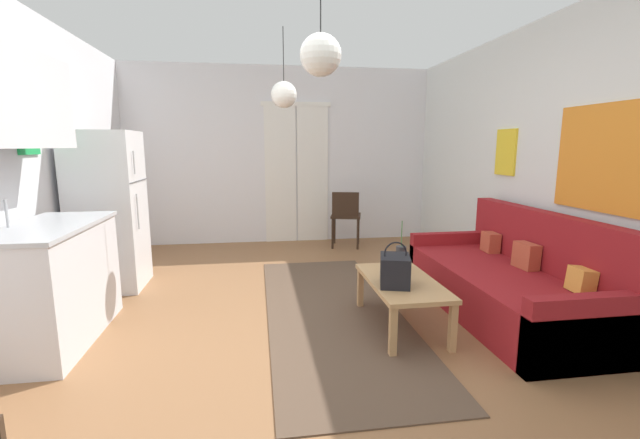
{
  "coord_description": "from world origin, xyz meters",
  "views": [
    {
      "loc": [
        -0.38,
        -3.01,
        1.46
      ],
      "look_at": [
        0.21,
        0.85,
        0.77
      ],
      "focal_mm": 23.44,
      "sensor_mm": 36.0,
      "label": 1
    }
  ],
  "objects": [
    {
      "name": "ground_plane",
      "position": [
        0.0,
        0.0,
        -0.05
      ],
      "size": [
        5.12,
        7.33,
        0.1
      ],
      "primitive_type": "cube",
      "color": "#8E603D"
    },
    {
      "name": "wall_back",
      "position": [
        0.01,
        3.41,
        1.3
      ],
      "size": [
        4.72,
        0.13,
        2.62
      ],
      "color": "silver",
      "rests_on": "ground_plane"
    },
    {
      "name": "wall_right",
      "position": [
        2.31,
        0.0,
        1.31
      ],
      "size": [
        0.12,
        6.93,
        2.62
      ],
      "color": "silver",
      "rests_on": "ground_plane"
    },
    {
      "name": "area_rug",
      "position": [
        0.27,
        0.46,
        0.01
      ],
      "size": [
        1.16,
        3.18,
        0.01
      ],
      "primitive_type": "cube",
      "color": "brown",
      "rests_on": "ground_plane"
    },
    {
      "name": "couch",
      "position": [
        1.82,
        0.2,
        0.27
      ],
      "size": [
        0.91,
        2.07,
        0.9
      ],
      "color": "maroon",
      "rests_on": "ground_plane"
    },
    {
      "name": "coffee_table",
      "position": [
        0.76,
        0.07,
        0.35
      ],
      "size": [
        0.52,
        1.01,
        0.4
      ],
      "color": "tan",
      "rests_on": "ground_plane"
    },
    {
      "name": "bamboo_vase",
      "position": [
        0.83,
        0.3,
        0.51
      ],
      "size": [
        0.09,
        0.09,
        0.44
      ],
      "color": "#2D2D33",
      "rests_on": "coffee_table"
    },
    {
      "name": "handbag",
      "position": [
        0.66,
        -0.04,
        0.52
      ],
      "size": [
        0.29,
        0.33,
        0.34
      ],
      "color": "black",
      "rests_on": "coffee_table"
    },
    {
      "name": "refrigerator",
      "position": [
        -1.89,
        1.48,
        0.81
      ],
      "size": [
        0.66,
        0.64,
        1.61
      ],
      "color": "white",
      "rests_on": "ground_plane"
    },
    {
      "name": "kitchen_counter",
      "position": [
        -1.93,
        0.24,
        0.82
      ],
      "size": [
        0.58,
        1.25,
        2.12
      ],
      "color": "silver",
      "rests_on": "ground_plane"
    },
    {
      "name": "accent_chair",
      "position": [
        0.89,
        2.81,
        0.49
      ],
      "size": [
        0.51,
        0.5,
        0.82
      ],
      "rotation": [
        0.0,
        0.0,
        2.88
      ],
      "color": "black",
      "rests_on": "ground_plane"
    },
    {
      "name": "pendant_lamp_near",
      "position": [
        0.03,
        -0.39,
        2.0
      ],
      "size": [
        0.25,
        0.25,
        0.75
      ],
      "color": "black"
    },
    {
      "name": "pendant_lamp_far",
      "position": [
        -0.08,
        1.36,
        1.97
      ],
      "size": [
        0.26,
        0.26,
        0.78
      ],
      "color": "black"
    }
  ]
}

